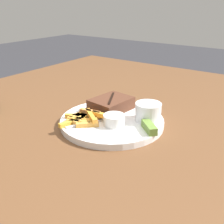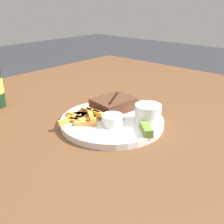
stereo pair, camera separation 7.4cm
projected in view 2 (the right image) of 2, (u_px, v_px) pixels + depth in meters
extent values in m
cube|color=brown|center=(112.00, 130.00, 0.77)|extent=(1.52, 1.39, 0.04)
cylinder|color=brown|center=(110.00, 114.00, 1.78)|extent=(0.06, 0.06, 0.69)
cylinder|color=white|center=(112.00, 122.00, 0.76)|extent=(0.30, 0.30, 0.01)
cylinder|color=white|center=(112.00, 119.00, 0.75)|extent=(0.30, 0.30, 0.00)
cube|color=#512D1E|center=(114.00, 104.00, 0.80)|extent=(0.13, 0.11, 0.04)
cube|color=black|center=(114.00, 98.00, 0.80)|extent=(0.09, 0.05, 0.00)
cube|color=gold|center=(70.00, 120.00, 0.72)|extent=(0.07, 0.03, 0.01)
cube|color=gold|center=(83.00, 117.00, 0.75)|extent=(0.08, 0.02, 0.01)
cube|color=gold|center=(100.00, 114.00, 0.74)|extent=(0.01, 0.06, 0.01)
cube|color=orange|center=(91.00, 115.00, 0.73)|extent=(0.06, 0.08, 0.01)
cube|color=gold|center=(84.00, 115.00, 0.76)|extent=(0.05, 0.05, 0.01)
cube|color=gold|center=(83.00, 115.00, 0.76)|extent=(0.05, 0.02, 0.01)
cube|color=gold|center=(94.00, 120.00, 0.73)|extent=(0.05, 0.05, 0.01)
cube|color=orange|center=(80.00, 119.00, 0.74)|extent=(0.04, 0.07, 0.01)
cube|color=gold|center=(104.00, 116.00, 0.75)|extent=(0.08, 0.03, 0.01)
cube|color=gold|center=(88.00, 115.00, 0.76)|extent=(0.04, 0.07, 0.01)
cube|color=#E89047|center=(91.00, 111.00, 0.76)|extent=(0.02, 0.07, 0.01)
cube|color=gold|center=(83.00, 123.00, 0.71)|extent=(0.04, 0.04, 0.01)
cube|color=gold|center=(78.00, 121.00, 0.72)|extent=(0.04, 0.07, 0.01)
cube|color=gold|center=(74.00, 114.00, 0.76)|extent=(0.03, 0.05, 0.01)
cube|color=gold|center=(87.00, 113.00, 0.77)|extent=(0.08, 0.03, 0.01)
cube|color=gold|center=(77.00, 114.00, 0.76)|extent=(0.05, 0.01, 0.01)
cylinder|color=white|center=(148.00, 113.00, 0.72)|extent=(0.07, 0.07, 0.05)
cylinder|color=beige|center=(148.00, 107.00, 0.71)|extent=(0.07, 0.07, 0.01)
cylinder|color=silver|center=(112.00, 120.00, 0.71)|extent=(0.06, 0.06, 0.03)
cylinder|color=#C67A4C|center=(112.00, 116.00, 0.70)|extent=(0.05, 0.05, 0.01)
cube|color=olive|center=(146.00, 129.00, 0.67)|extent=(0.06, 0.06, 0.02)
cube|color=#B7B7BC|center=(82.00, 123.00, 0.72)|extent=(0.09, 0.06, 0.00)
cube|color=#B7B7BC|center=(106.00, 120.00, 0.74)|extent=(0.03, 0.02, 0.00)
cube|color=#B7B7BC|center=(105.00, 119.00, 0.74)|extent=(0.03, 0.02, 0.00)
cube|color=#B7B7BC|center=(105.00, 118.00, 0.75)|extent=(0.03, 0.02, 0.00)
cube|color=#B7B7BC|center=(102.00, 108.00, 0.82)|extent=(0.05, 0.11, 0.00)
cube|color=black|center=(116.00, 116.00, 0.75)|extent=(0.03, 0.06, 0.01)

